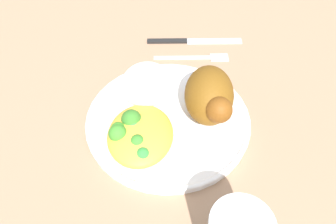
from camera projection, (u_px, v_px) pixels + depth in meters
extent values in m
plane|color=#997458|center=(168.00, 123.00, 0.52)|extent=(2.00, 2.00, 0.00)
cylinder|color=white|center=(168.00, 120.00, 0.51)|extent=(0.25, 0.25, 0.01)
torus|color=white|center=(168.00, 118.00, 0.51)|extent=(0.25, 0.25, 0.01)
ellipsoid|color=brown|center=(209.00, 95.00, 0.48)|extent=(0.10, 0.07, 0.08)
sphere|color=brown|center=(219.00, 110.00, 0.44)|extent=(0.04, 0.04, 0.04)
ellipsoid|color=white|center=(146.00, 83.00, 0.52)|extent=(0.10, 0.08, 0.04)
ellipsoid|color=gold|center=(140.00, 135.00, 0.46)|extent=(0.11, 0.09, 0.03)
sphere|color=green|center=(133.00, 125.00, 0.47)|extent=(0.02, 0.02, 0.02)
sphere|color=#3C862A|center=(118.00, 134.00, 0.45)|extent=(0.03, 0.03, 0.03)
sphere|color=#367626|center=(131.00, 120.00, 0.47)|extent=(0.03, 0.03, 0.03)
sphere|color=#328936|center=(143.00, 154.00, 0.44)|extent=(0.02, 0.02, 0.02)
sphere|color=#3E8E2A|center=(118.00, 129.00, 0.46)|extent=(0.02, 0.02, 0.02)
sphere|color=#39832A|center=(137.00, 142.00, 0.45)|extent=(0.02, 0.02, 0.02)
cube|color=#B2B2B7|center=(183.00, 57.00, 0.62)|extent=(0.02, 0.11, 0.01)
cube|color=#B2B2B7|center=(219.00, 57.00, 0.62)|extent=(0.02, 0.04, 0.00)
cube|color=black|center=(167.00, 40.00, 0.66)|extent=(0.02, 0.08, 0.01)
cube|color=#B2B2B7|center=(214.00, 41.00, 0.66)|extent=(0.03, 0.11, 0.00)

